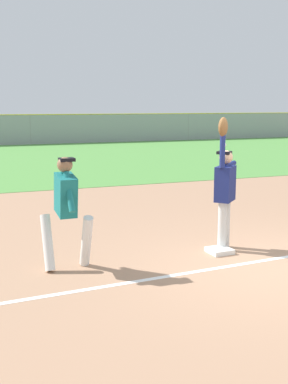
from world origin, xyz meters
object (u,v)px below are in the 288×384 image
(fielder, at_px, (225,186))
(baseball, at_px, (224,145))
(parked_car_white, at_px, (4,131))
(parked_car_red, at_px, (88,130))
(first_base, at_px, (219,251))
(runner, at_px, (66,205))

(fielder, relative_size, baseball, 30.81)
(baseball, xyz_separation_m, parked_car_white, (-1.18, 27.50, -1.12))
(parked_car_red, bearing_deg, baseball, -95.14)
(first_base, height_order, runner, runner)
(runner, relative_size, baseball, 23.24)
(fielder, distance_m, parked_car_white, 27.76)
(baseball, bearing_deg, runner, -174.43)
(first_base, bearing_deg, parked_car_red, 79.80)
(first_base, height_order, fielder, fielder)
(fielder, height_order, baseball, fielder)
(runner, distance_m, parked_car_white, 27.83)
(fielder, bearing_deg, parked_car_red, -53.19)
(fielder, relative_size, parked_car_red, 0.50)
(fielder, xyz_separation_m, parked_car_red, (4.83, 27.65, -0.45))
(parked_car_white, bearing_deg, first_base, -85.09)
(first_base, height_order, parked_car_red, parked_car_red)
(baseball, relative_size, parked_car_white, 0.02)
(fielder, xyz_separation_m, parked_car_white, (-1.08, 27.74, -0.45))
(parked_car_white, bearing_deg, baseball, -84.49)
(runner, height_order, parked_car_white, runner)
(first_base, distance_m, parked_car_red, 28.29)
(runner, bearing_deg, fielder, -0.40)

